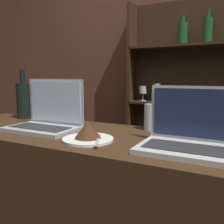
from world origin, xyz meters
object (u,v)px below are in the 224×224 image
water_glass (151,117)px  wine_bottle_dark (24,100)px  laptop_near (47,118)px  laptop_far (186,136)px  cake_plate (88,133)px

water_glass → wine_bottle_dark: size_ratio=0.62×
laptop_near → water_glass: bearing=25.7°
water_glass → laptop_far: bearing=-49.7°
laptop_far → wine_bottle_dark: bearing=167.8°
water_glass → laptop_near: bearing=-154.3°
laptop_near → cake_plate: size_ratio=1.63×
laptop_near → laptop_far: (0.65, -0.03, -0.01)m
water_glass → wine_bottle_dark: 0.79m
cake_plate → wine_bottle_dark: (-0.63, 0.27, 0.08)m
cake_plate → water_glass: water_glass is taller
laptop_near → wine_bottle_dark: bearing=151.9°
laptop_near → laptop_far: laptop_near is taller
laptop_far → wine_bottle_dark: wine_bottle_dark is taller
wine_bottle_dark → cake_plate: bearing=-23.4°
laptop_near → laptop_far: size_ratio=1.10×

